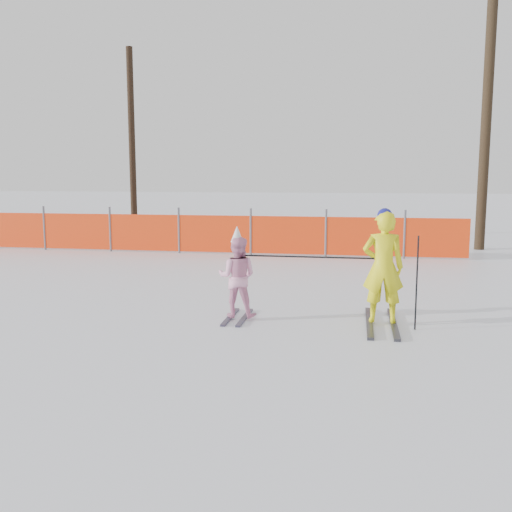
{
  "coord_description": "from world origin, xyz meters",
  "views": [
    {
      "loc": [
        1.38,
        -7.36,
        2.15
      ],
      "look_at": [
        0.0,
        0.5,
        1.0
      ],
      "focal_mm": 40.0,
      "sensor_mm": 36.0,
      "label": 1
    }
  ],
  "objects": [
    {
      "name": "ground",
      "position": [
        0.0,
        0.0,
        0.0
      ],
      "size": [
        120.0,
        120.0,
        0.0
      ],
      "primitive_type": "plane",
      "color": "white",
      "rests_on": "ground"
    },
    {
      "name": "adult",
      "position": [
        1.78,
        0.83,
        0.83
      ],
      "size": [
        0.59,
        1.71,
        1.68
      ],
      "color": "black",
      "rests_on": "ground"
    },
    {
      "name": "child",
      "position": [
        -0.34,
        0.82,
        0.64
      ],
      "size": [
        0.59,
        1.04,
        1.39
      ],
      "color": "black",
      "rests_on": "ground"
    },
    {
      "name": "ski_poles",
      "position": [
        1.34,
        0.74,
        0.83
      ],
      "size": [
        2.46,
        0.22,
        1.32
      ],
      "color": "black",
      "rests_on": "ground"
    },
    {
      "name": "safety_fence",
      "position": [
        -4.65,
        7.56,
        0.56
      ],
      "size": [
        17.63,
        0.06,
        1.25
      ],
      "color": "#595960",
      "rests_on": "ground"
    },
    {
      "name": "tree_trunks",
      "position": [
        3.43,
        10.51,
        3.33
      ],
      "size": [
        13.49,
        1.72,
        7.22
      ],
      "color": "#312315",
      "rests_on": "ground"
    }
  ]
}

